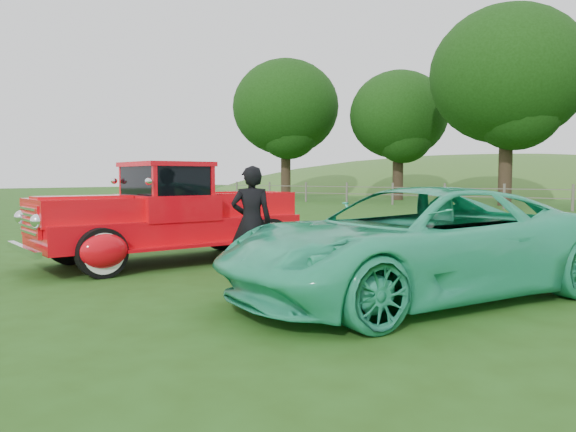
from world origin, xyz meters
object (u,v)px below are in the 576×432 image
Objects in this scene: red_pickup at (170,218)px; teal_sedan at (414,243)px; tree_mid_west at (399,115)px; man at (251,222)px; tree_near_west at (508,75)px; tree_far_west at (286,108)px.

teal_sedan is at bearing 13.15° from red_pickup.
tree_mid_west is 5.02× the size of man.
teal_sedan is at bearing -73.63° from tree_near_west.
man is (4.40, -23.99, -5.95)m from tree_near_west.
man is at bearing -79.62° from tree_near_west.
tree_near_west reaches higher than red_pickup.
tree_mid_west is (8.00, 2.00, -0.94)m from tree_far_west.
tree_near_west is 1.99× the size of red_pickup.
tree_far_west is at bearing 138.95° from red_pickup.
red_pickup is 4.76m from teal_sedan.
man is at bearing -65.33° from tree_mid_west.
tree_mid_west is 1.61× the size of red_pickup.
red_pickup is at bearing -47.56° from man.
tree_mid_west is 31.08m from teal_sedan.
tree_mid_west is 0.81× the size of tree_near_west.
man is (12.40, -26.99, -4.71)m from tree_mid_west.
red_pickup is 1.04× the size of teal_sedan.
red_pickup reaches higher than man.
tree_far_west reaches higher than tree_mid_west.
teal_sedan is at bearing -60.78° from tree_mid_west.
tree_far_west is 5.89× the size of man.
tree_near_west is (16.00, -1.00, 0.31)m from tree_far_west.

